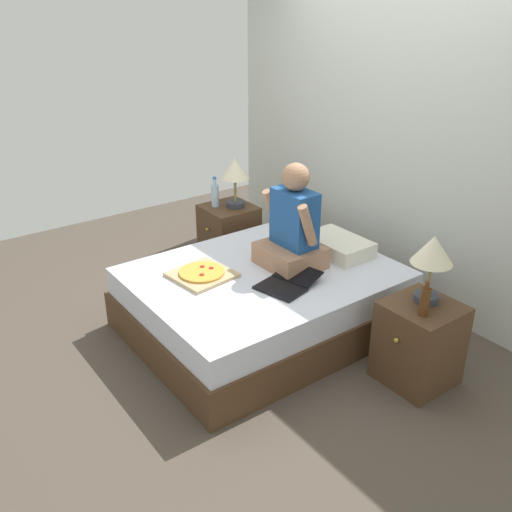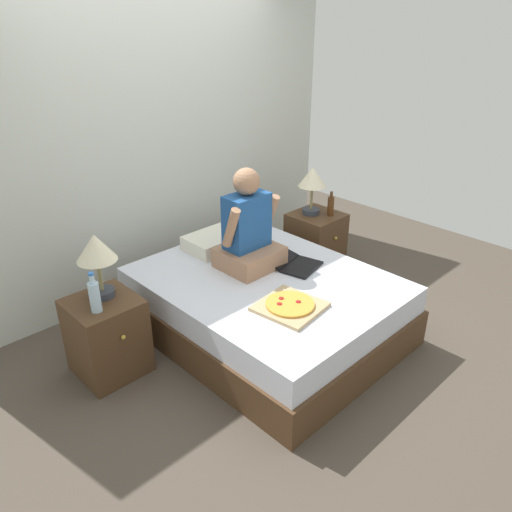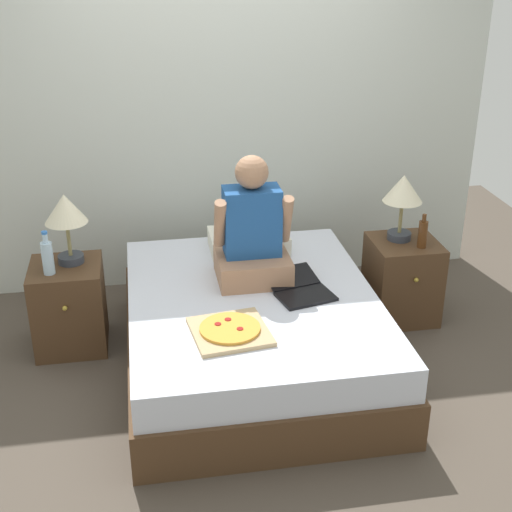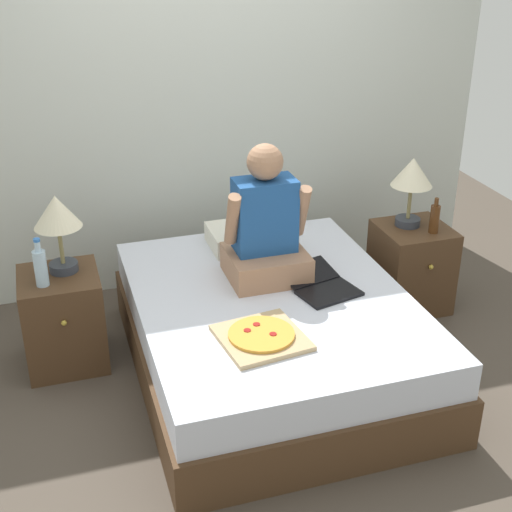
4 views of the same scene
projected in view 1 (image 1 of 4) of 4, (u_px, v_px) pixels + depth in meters
name	position (u px, v px, depth m)	size (l,w,h in m)	color
ground_plane	(263.00, 327.00, 4.39)	(5.86, 5.86, 0.00)	#4C4238
wall_back	(394.00, 142.00, 4.56)	(3.86, 0.12, 2.50)	silver
bed	(263.00, 300.00, 4.29)	(1.50, 1.89, 0.49)	#4C331E
nightstand_left	(229.00, 235.00, 5.31)	(0.44, 0.47, 0.56)	#4C331E
lamp_on_left_nightstand	(235.00, 172.00, 5.05)	(0.26, 0.26, 0.45)	#333842
water_bottle	(215.00, 195.00, 5.16)	(0.07, 0.07, 0.28)	silver
nightstand_right	(419.00, 343.00, 3.70)	(0.44, 0.47, 0.56)	#4C331E
lamp_on_right_nightstand	(432.00, 255.00, 3.49)	(0.26, 0.26, 0.45)	#333842
beer_bottle	(425.00, 301.00, 3.43)	(0.06, 0.06, 0.23)	#512D14
pillow	(338.00, 245.00, 4.46)	(0.52, 0.34, 0.12)	silver
person_seated	(293.00, 229.00, 4.16)	(0.47, 0.40, 0.78)	#A37556
laptop	(286.00, 284.00, 3.96)	(0.41, 0.48, 0.07)	black
pizza_box	(202.00, 274.00, 4.10)	(0.45, 0.45, 0.05)	tan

